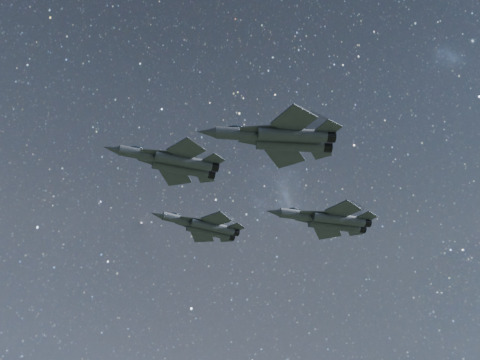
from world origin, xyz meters
name	(u,v)px	position (x,y,z in m)	size (l,w,h in m)	color
jet_lead	(173,161)	(-15.22, -2.92, 149.07)	(16.40, 11.46, 4.13)	#2D3238
jet_left	(203,226)	(-3.21, 16.63, 152.20)	(16.31, 11.64, 4.17)	#2D3238
jet_right	(280,137)	(-3.95, -12.78, 149.77)	(18.67, 12.46, 4.73)	#2D3238
jet_slot	(328,220)	(12.43, 1.82, 149.32)	(17.90, 12.30, 4.49)	#2D3238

